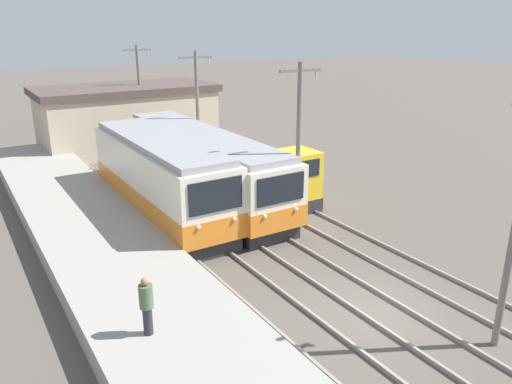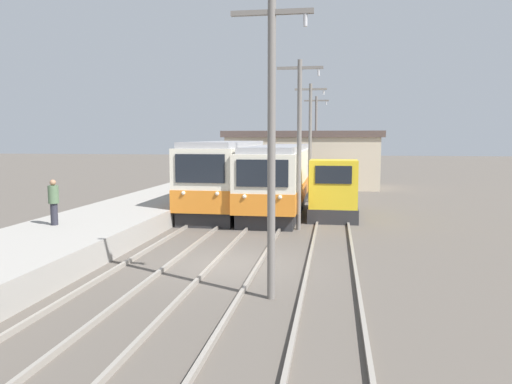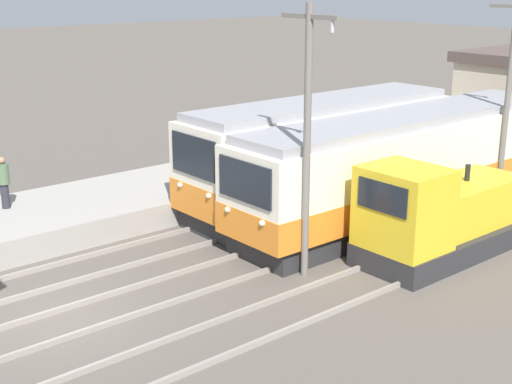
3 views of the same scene
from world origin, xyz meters
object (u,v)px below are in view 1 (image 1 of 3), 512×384
Objects in this scene: commuter_train_left at (161,181)px; catenary_mast_mid at (298,144)px; commuter_train_center at (202,168)px; shunting_locomotive at (273,179)px; person_on_platform at (147,304)px; catenary_mast_far at (198,111)px; catenary_mast_distant at (140,93)px.

catenary_mast_mid is (4.31, -4.94, 2.24)m from commuter_train_left.
shunting_locomotive is (3.00, -2.18, -0.48)m from commuter_train_center.
commuter_train_center is at bearing 103.64° from catenary_mast_mid.
person_on_platform is (-7.20, -11.23, 0.07)m from commuter_train_center.
shunting_locomotive is 0.80× the size of catenary_mast_far.
commuter_train_center reaches higher than person_on_platform.
shunting_locomotive is at bearing -8.90° from commuter_train_left.
catenary_mast_mid reaches higher than commuter_train_left.
person_on_platform is (-8.70, -14.69, -2.26)m from catenary_mast_far.
catenary_mast_far is at bearing 47.73° from commuter_train_left.
catenary_mast_far reaches higher than commuter_train_center.
catenary_mast_far is 4.36× the size of person_on_platform.
shunting_locomotive reaches higher than person_on_platform.
person_on_platform is (-4.40, -9.96, -0.02)m from commuter_train_left.
shunting_locomotive is 15.65m from catenary_mast_distant.
catenary_mast_distant is at bearing 83.46° from commuter_train_center.
catenary_mast_distant is (4.31, 14.41, 2.24)m from commuter_train_left.
catenary_mast_mid is at bearing -48.90° from commuter_train_left.
catenary_mast_far is 1.00× the size of catenary_mast_distant.
commuter_train_center is at bearing 143.98° from shunting_locomotive.
shunting_locomotive is at bearing -75.19° from catenary_mast_far.
commuter_train_left is at bearing 171.10° from shunting_locomotive.
person_on_platform is at bearing -120.64° from catenary_mast_far.
catenary_mast_mid is 10.30m from person_on_platform.
shunting_locomotive is 6.48m from catenary_mast_far.
commuter_train_center is 13.43m from catenary_mast_distant.
commuter_train_center is at bearing -113.51° from catenary_mast_far.
commuter_train_left reaches higher than commuter_train_center.
catenary_mast_mid is (-1.49, -4.03, 2.82)m from shunting_locomotive.
commuter_train_left reaches higher than person_on_platform.
commuter_train_center is (2.80, 1.27, -0.10)m from commuter_train_left.
person_on_platform is at bearing -122.65° from commuter_train_center.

